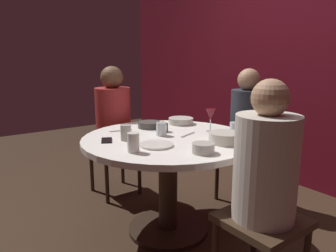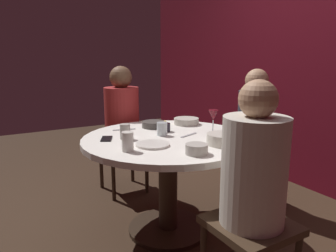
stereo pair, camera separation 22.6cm
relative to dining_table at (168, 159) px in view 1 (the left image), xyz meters
The scene contains 20 objects.
ground_plane 0.57m from the dining_table, ahead, with size 8.00×8.00×0.00m, color #382619.
back_wall 1.82m from the dining_table, 90.00° to the left, with size 6.00×0.10×2.60m, color maroon.
dining_table is the anchor object (origin of this frame).
seated_diner_left 0.88m from the dining_table, behind, with size 0.40×0.40×1.22m.
seated_diner_back 0.87m from the dining_table, 90.00° to the left, with size 0.40×0.40×1.21m.
seated_diner_right 0.86m from the dining_table, ahead, with size 0.40×0.40×1.20m.
candle_holder 0.26m from the dining_table, 157.24° to the left, with size 0.08×0.08×0.09m.
wine_glass 0.47m from the dining_table, 80.43° to the left, with size 0.08×0.08×0.18m.
dinner_plate 0.31m from the dining_table, 53.52° to the right, with size 0.22×0.22×0.01m, color silver.
cell_phone 0.47m from the dining_table, 111.38° to the right, with size 0.07×0.14×0.01m, color black.
bowl_serving_large 0.39m from the dining_table, behind, with size 0.19×0.19×0.05m, color #4C4742.
bowl_salad_center 0.51m from the dining_table, 130.09° to the left, with size 0.21×0.21×0.05m, color beige.
bowl_small_white 0.46m from the dining_table, 30.41° to the left, with size 0.22×0.22×0.07m, color beige.
bowl_sauce_side 0.49m from the dining_table, ahead, with size 0.13×0.13×0.06m, color #B2ADA3.
cup_near_candle 0.23m from the dining_table, 165.07° to the right, with size 0.08×0.08×0.10m, color silver.
cup_by_left_diner 0.38m from the dining_table, 108.54° to the right, with size 0.07×0.07×0.11m, color #B2ADA3.
cup_by_right_diner 0.49m from the dining_table, 65.21° to the right, with size 0.07×0.07×0.12m, color silver.
cup_center_front 0.55m from the dining_table, 64.32° to the left, with size 0.08×0.08×0.09m, color silver.
fork_near_plate 0.45m from the dining_table, 153.26° to the right, with size 0.02×0.18×0.01m, color #B7B7BC.
knife_near_plate 0.23m from the dining_table, 74.45° to the left, with size 0.02×0.18×0.01m, color #B7B7BC.
Camera 1 is at (1.78, -1.31, 1.30)m, focal length 33.88 mm.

